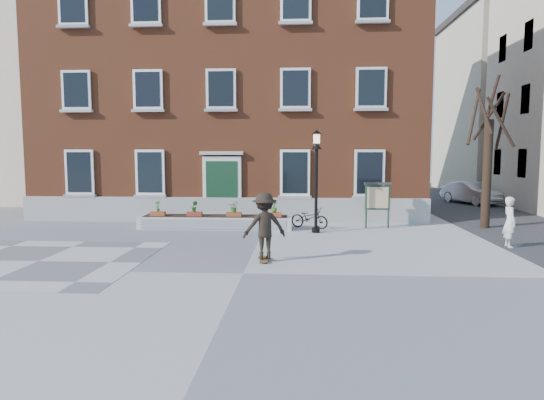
# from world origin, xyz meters

# --- Properties ---
(ground) EXTENTS (100.00, 100.00, 0.00)m
(ground) POSITION_xyz_m (0.00, 0.00, 0.00)
(ground) COLOR #9A9A9D
(ground) RESTS_ON ground
(checker_patch) EXTENTS (6.00, 6.00, 0.01)m
(checker_patch) POSITION_xyz_m (-6.00, 1.00, 0.01)
(checker_patch) COLOR #5C5C5F
(checker_patch) RESTS_ON ground
(distant_building) EXTENTS (10.00, 12.00, 13.00)m
(distant_building) POSITION_xyz_m (-18.00, 20.00, 6.50)
(distant_building) COLOR beige
(distant_building) RESTS_ON ground
(bicycle) EXTENTS (1.71, 1.20, 0.85)m
(bicycle) POSITION_xyz_m (1.82, 7.46, 0.43)
(bicycle) COLOR black
(bicycle) RESTS_ON ground
(parked_car) EXTENTS (2.82, 4.19, 1.31)m
(parked_car) POSITION_xyz_m (11.55, 17.20, 0.65)
(parked_car) COLOR silver
(parked_car) RESTS_ON ground
(bystander) EXTENTS (0.41, 0.62, 1.66)m
(bystander) POSITION_xyz_m (8.28, 3.94, 0.83)
(bystander) COLOR silver
(bystander) RESTS_ON ground
(brick_building) EXTENTS (18.40, 10.85, 12.60)m
(brick_building) POSITION_xyz_m (-2.00, 13.98, 6.30)
(brick_building) COLOR brown
(brick_building) RESTS_ON ground
(planter_assembly) EXTENTS (6.20, 1.12, 1.15)m
(planter_assembly) POSITION_xyz_m (-1.99, 7.18, 0.31)
(planter_assembly) COLOR silver
(planter_assembly) RESTS_ON ground
(bare_tree) EXTENTS (1.83, 1.83, 6.16)m
(bare_tree) POSITION_xyz_m (9.01, 8.01, 2.79)
(bare_tree) COLOR black
(bare_tree) RESTS_ON ground
(lamp_post) EXTENTS (0.40, 0.40, 3.93)m
(lamp_post) POSITION_xyz_m (2.05, 6.43, 2.54)
(lamp_post) COLOR black
(lamp_post) RESTS_ON ground
(notice_board) EXTENTS (1.10, 0.16, 1.87)m
(notice_board) POSITION_xyz_m (4.58, 7.68, 1.26)
(notice_board) COLOR #1A3522
(notice_board) RESTS_ON ground
(skateboarder) EXTENTS (1.37, 1.02, 1.97)m
(skateboarder) POSITION_xyz_m (0.44, 1.43, 1.02)
(skateboarder) COLOR brown
(skateboarder) RESTS_ON ground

